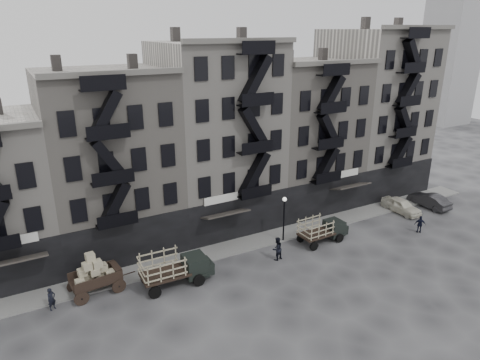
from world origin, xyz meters
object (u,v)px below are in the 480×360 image
car_far (429,200)px  car_east (401,206)px  wagon (93,271)px  pedestrian_mid (277,249)px  stake_truck_west (175,266)px  policeman (420,224)px  stake_truck_east (322,228)px  pedestrian_west (52,299)px

car_far → car_east: bearing=-7.6°
wagon → pedestrian_mid: (14.11, -2.39, -0.78)m
wagon → car_far: (34.53, -0.97, -1.03)m
stake_truck_west → policeman: bearing=-6.0°
car_far → stake_truck_east: bearing=1.8°
stake_truck_west → car_far: stake_truck_west is taller
stake_truck_west → pedestrian_west: bearing=173.5°
stake_truck_east → car_east: size_ratio=1.11×
stake_truck_east → pedestrian_mid: 5.33m
car_east → policeman: 4.69m
wagon → stake_truck_east: 19.46m
car_far → pedestrian_mid: (-20.42, -1.42, 0.25)m
car_east → pedestrian_west: 33.72m
car_east → pedestrian_mid: pedestrian_mid is taller
stake_truck_east → policeman: (9.19, -2.97, -0.52)m
policeman → pedestrian_mid: bearing=31.6°
wagon → car_far: size_ratio=0.85×
wagon → stake_truck_west: wagon is taller
pedestrian_mid → stake_truck_east: bearing=177.0°
stake_truck_west → pedestrian_mid: size_ratio=2.71×
stake_truck_east → car_far: 15.18m
wagon → car_east: wagon is taller
stake_truck_west → wagon: bearing=163.4°
car_east → stake_truck_west: bearing=-179.9°
wagon → pedestrian_mid: size_ratio=1.93×
wagon → car_east: bearing=-7.1°
pedestrian_west → stake_truck_east: bearing=-34.3°
pedestrian_west → car_far: bearing=-32.0°
stake_truck_east → policeman: bearing=-20.0°
car_east → pedestrian_mid: bearing=-176.3°
stake_truck_east → stake_truck_west: bearing=178.1°
stake_truck_west → pedestrian_mid: 8.68m
car_east → car_far: car_far is taller
wagon → policeman: (28.57, -4.68, -0.94)m
stake_truck_east → car_far: stake_truck_east is taller
stake_truck_west → car_far: size_ratio=1.19×
stake_truck_west → policeman: 23.30m
wagon → car_east: (30.77, -0.53, -1.04)m
car_far → pedestrian_west: size_ratio=2.79×
wagon → car_far: wagon is taller
stake_truck_west → policeman: size_ratio=3.25×
pedestrian_west → pedestrian_mid: (17.06, -1.78, 0.18)m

